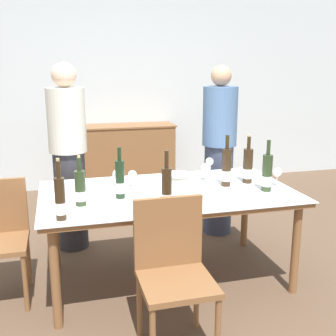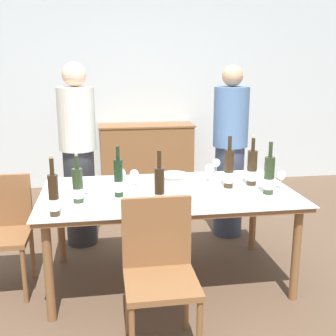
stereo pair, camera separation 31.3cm
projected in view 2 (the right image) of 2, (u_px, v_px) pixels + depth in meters
The scene contains 22 objects.
ground_plane at pixel (168, 278), 3.35m from camera, with size 12.00×12.00×0.00m, color brown.
back_wall at pixel (136, 83), 5.72m from camera, with size 8.00×0.10×2.80m.
sideboard_cabinet at pixel (147, 157), 5.69m from camera, with size 1.26×0.46×0.88m.
dining_table at pixel (168, 199), 3.19m from camera, with size 1.89×1.06×0.73m.
ice_bucket at pixel (174, 186), 2.94m from camera, with size 0.19×0.19×0.19m.
wine_bottle_0 at pixel (118, 179), 3.02m from camera, with size 0.07×0.07×0.37m.
wine_bottle_1 at pixel (269, 176), 3.08m from camera, with size 0.08×0.08×0.39m.
wine_bottle_2 at pixel (159, 191), 2.70m from camera, with size 0.07×0.07×0.41m.
wine_bottle_3 at pixel (78, 186), 2.89m from camera, with size 0.07×0.07×0.35m.
wine_bottle_4 at pixel (252, 169), 3.31m from camera, with size 0.08×0.08×0.39m.
wine_bottle_5 at pixel (229, 170), 3.23m from camera, with size 0.07×0.07×0.40m.
wine_bottle_6 at pixel (54, 196), 2.63m from camera, with size 0.06×0.06×0.39m.
wine_glass_0 at pixel (134, 175), 3.28m from camera, with size 0.07×0.07×0.13m.
wine_glass_1 at pixel (216, 163), 3.65m from camera, with size 0.07×0.07×0.14m.
wine_glass_2 at pixel (120, 174), 3.31m from camera, with size 0.08×0.08×0.14m.
wine_glass_3 at pixel (82, 183), 3.03m from camera, with size 0.08×0.08×0.15m.
wine_glass_4 at pixel (282, 176), 3.19m from camera, with size 0.07×0.07×0.15m.
wine_glass_5 at pixel (210, 169), 3.40m from camera, with size 0.08×0.08×0.15m.
chair_left_end at pixel (1, 225), 3.12m from camera, with size 0.42×0.42×0.85m.
chair_near_front at pixel (159, 264), 2.47m from camera, with size 0.42×0.42×0.90m.
person_host at pixel (78, 156), 3.82m from camera, with size 0.33×0.33×1.68m.
person_guest_left at pixel (230, 153), 4.04m from camera, with size 0.33×0.33×1.65m.
Camera 2 is at (-0.47, -3.00, 1.66)m, focal length 45.00 mm.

